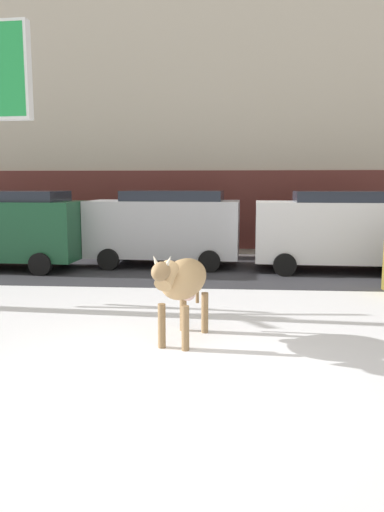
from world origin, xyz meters
TOP-DOWN VIEW (x-y plane):
  - ground_plane at (0.00, 0.00)m, footprint 120.00×120.00m
  - road_strip at (0.00, 8.63)m, footprint 60.00×5.60m
  - building_facade at (0.00, 15.04)m, footprint 44.00×6.10m
  - cow_tan at (0.05, 1.73)m, footprint 0.93×1.93m
  - car_darkgreen_van at (-5.90, 8.26)m, footprint 4.67×2.27m
  - car_silver_van at (-1.24, 9.17)m, footprint 4.67×2.27m
  - car_white_van at (3.85, 8.59)m, footprint 4.67×2.27m

SIDE VIEW (x-z plane):
  - ground_plane at x=0.00m, z-range 0.00..0.00m
  - road_strip at x=0.00m, z-range 0.00..0.01m
  - cow_tan at x=0.05m, z-range 0.22..1.76m
  - car_darkgreen_van at x=-5.90m, z-range 0.08..2.40m
  - car_silver_van at x=-1.24m, z-range 0.08..2.40m
  - car_white_van at x=3.85m, z-range 0.08..2.40m
  - building_facade at x=0.00m, z-range -0.02..12.98m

